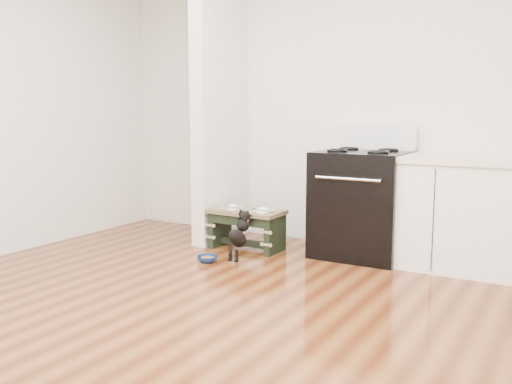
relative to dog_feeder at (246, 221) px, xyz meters
The scene contains 8 objects.
ground 2.01m from the dog_feeder, 68.28° to the right, with size 5.00×5.00×0.00m, color #4B210D.
room_shell 2.41m from the dog_feeder, 68.28° to the right, with size 5.00×5.00×5.00m.
partition_wall 1.20m from the dog_feeder, 150.58° to the left, with size 0.15×0.80×2.70m, color silver.
oven_range 1.06m from the dog_feeder, 17.14° to the left, with size 0.76×0.69×1.14m.
cabinet_run 2.00m from the dog_feeder, ahead, with size 1.24×0.64×0.91m.
dog_feeder is the anchor object (origin of this frame).
puppy 0.34m from the dog_feeder, 68.85° to the right, with size 0.12×0.35×0.41m.
floor_bowl 0.60m from the dog_feeder, 95.55° to the right, with size 0.21×0.21×0.05m.
Camera 1 is at (1.92, -2.53, 1.28)m, focal length 40.00 mm.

